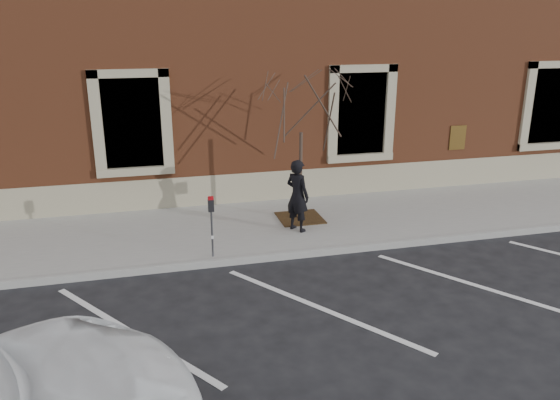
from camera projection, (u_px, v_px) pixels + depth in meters
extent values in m
plane|color=#28282B|center=(287.00, 258.00, 11.56)|extent=(120.00, 120.00, 0.00)
cube|color=#A7A59D|center=(268.00, 226.00, 13.15)|extent=(40.00, 3.50, 0.15)
cube|color=#9E9E99|center=(288.00, 255.00, 11.49)|extent=(40.00, 0.12, 0.15)
cube|color=brown|center=(225.00, 47.00, 17.46)|extent=(40.00, 8.50, 8.00)
cube|color=gray|center=(253.00, 187.00, 14.64)|extent=(40.00, 0.06, 0.80)
cube|color=black|center=(132.00, 122.00, 13.48)|extent=(1.40, 0.30, 2.20)
cube|color=gray|center=(136.00, 171.00, 13.69)|extent=(1.90, 0.20, 0.20)
cube|color=black|center=(359.00, 113.00, 14.88)|extent=(1.40, 0.30, 2.20)
cube|color=gray|center=(359.00, 157.00, 15.09)|extent=(1.90, 0.20, 0.20)
cube|color=black|center=(547.00, 105.00, 16.27)|extent=(1.40, 0.30, 2.20)
cube|color=gray|center=(545.00, 146.00, 16.49)|extent=(1.90, 0.20, 0.20)
imported|color=black|center=(297.00, 195.00, 12.44)|extent=(0.68, 0.73, 1.68)
cylinder|color=#595B60|center=(212.00, 234.00, 11.11)|extent=(0.04, 0.04, 0.98)
cube|color=black|center=(211.00, 206.00, 10.92)|extent=(0.12, 0.09, 0.25)
cube|color=#A40A11|center=(211.00, 198.00, 10.87)|extent=(0.11, 0.08, 0.06)
cube|color=white|center=(212.00, 237.00, 11.08)|extent=(0.05, 0.00, 0.07)
cube|color=#412D14|center=(300.00, 218.00, 13.44)|extent=(1.06, 1.06, 0.03)
cylinder|color=#422F28|center=(301.00, 176.00, 13.12)|extent=(0.08, 0.08, 2.15)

